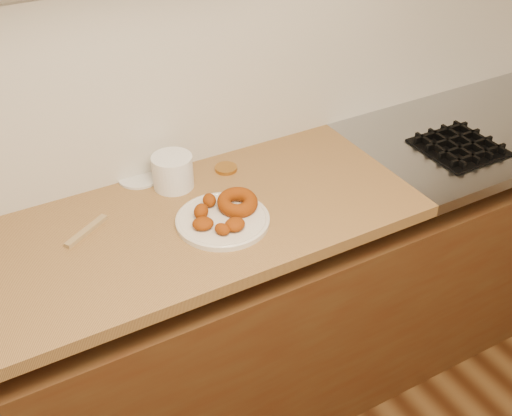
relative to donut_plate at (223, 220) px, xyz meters
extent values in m
cube|color=tan|center=(0.11, 0.38, 0.44)|extent=(4.00, 0.02, 2.70)
cube|color=#4B3319|center=(0.11, 0.07, -0.52)|extent=(3.60, 0.60, 0.77)
cube|color=olive|center=(-0.54, 0.07, -0.03)|extent=(2.30, 0.62, 0.04)
cube|color=#9EA0A5|center=(1.26, 0.07, -0.03)|extent=(1.30, 0.62, 0.04)
cube|color=beige|center=(0.11, 0.36, 0.29)|extent=(3.60, 0.02, 0.60)
cube|color=black|center=(0.91, -0.01, 0.00)|extent=(0.26, 0.26, 0.01)
cube|color=black|center=(0.82, -0.01, 0.01)|extent=(0.01, 0.24, 0.02)
cube|color=black|center=(0.91, -0.10, 0.01)|extent=(0.24, 0.01, 0.02)
cube|color=black|center=(0.88, -0.01, 0.01)|extent=(0.01, 0.24, 0.02)
cube|color=black|center=(0.91, -0.04, 0.01)|extent=(0.24, 0.01, 0.02)
cube|color=black|center=(0.94, -0.01, 0.01)|extent=(0.01, 0.24, 0.02)
cube|color=black|center=(0.91, 0.02, 0.01)|extent=(0.24, 0.01, 0.02)
cube|color=black|center=(1.00, -0.01, 0.01)|extent=(0.01, 0.24, 0.02)
cube|color=black|center=(0.91, 0.08, 0.01)|extent=(0.24, 0.01, 0.02)
cylinder|color=beige|center=(0.00, 0.00, 0.00)|extent=(0.27, 0.27, 0.02)
torus|color=#7F3001|center=(0.06, 0.02, 0.03)|extent=(0.13, 0.14, 0.05)
ellipsoid|color=#7F3001|center=(-0.05, 0.03, 0.03)|extent=(0.07, 0.07, 0.05)
ellipsoid|color=#7F3001|center=(-0.07, -0.02, 0.02)|extent=(0.08, 0.07, 0.03)
ellipsoid|color=#7F3001|center=(-0.03, -0.06, 0.02)|extent=(0.05, 0.06, 0.03)
ellipsoid|color=#7F3001|center=(0.01, -0.06, 0.03)|extent=(0.07, 0.06, 0.03)
ellipsoid|color=#7F3001|center=(0.00, 0.08, 0.03)|extent=(0.05, 0.06, 0.04)
cylinder|color=white|center=(-0.05, 0.25, 0.05)|extent=(0.14, 0.14, 0.11)
cylinder|color=silver|center=(-0.13, 0.35, 0.00)|extent=(0.14, 0.14, 0.01)
cylinder|color=#B37A32|center=(0.14, 0.25, 0.00)|extent=(0.09, 0.09, 0.01)
cube|color=#957A4F|center=(-0.36, 0.15, 0.00)|extent=(0.15, 0.10, 0.01)
camera|label=1|loc=(-0.65, -1.35, 1.11)|focal=45.00mm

